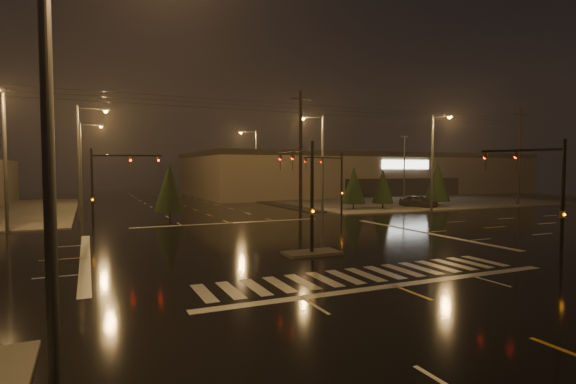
% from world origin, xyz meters
% --- Properties ---
extents(ground, '(140.00, 140.00, 0.00)m').
position_xyz_m(ground, '(0.00, 0.00, 0.00)').
color(ground, black).
rests_on(ground, ground).
extents(sidewalk_ne, '(36.00, 36.00, 0.12)m').
position_xyz_m(sidewalk_ne, '(30.00, 30.00, 0.06)').
color(sidewalk_ne, '#4C4944').
rests_on(sidewalk_ne, ground).
extents(median_island, '(3.00, 1.60, 0.15)m').
position_xyz_m(median_island, '(0.00, -4.00, 0.07)').
color(median_island, '#4C4944').
rests_on(median_island, ground).
extents(crosswalk, '(15.00, 2.60, 0.01)m').
position_xyz_m(crosswalk, '(0.00, -9.00, 0.01)').
color(crosswalk, beige).
rests_on(crosswalk, ground).
extents(stop_bar_near, '(16.00, 0.50, 0.01)m').
position_xyz_m(stop_bar_near, '(0.00, -11.00, 0.01)').
color(stop_bar_near, beige).
rests_on(stop_bar_near, ground).
extents(stop_bar_far, '(16.00, 0.50, 0.01)m').
position_xyz_m(stop_bar_far, '(0.00, 11.00, 0.01)').
color(stop_bar_far, beige).
rests_on(stop_bar_far, ground).
extents(parking_lot, '(50.00, 24.00, 0.08)m').
position_xyz_m(parking_lot, '(35.00, 28.00, 0.04)').
color(parking_lot, black).
rests_on(parking_lot, ground).
extents(retail_building, '(60.20, 28.30, 7.20)m').
position_xyz_m(retail_building, '(35.00, 45.99, 3.84)').
color(retail_building, '#6E5E4E').
rests_on(retail_building, ground).
extents(signal_mast_median, '(0.25, 4.59, 6.00)m').
position_xyz_m(signal_mast_median, '(0.00, -3.07, 3.75)').
color(signal_mast_median, black).
rests_on(signal_mast_median, ground).
extents(signal_mast_ne, '(4.84, 1.86, 6.00)m').
position_xyz_m(signal_mast_ne, '(9.50, 10.14, 3.79)').
color(signal_mast_ne, black).
rests_on(signal_mast_ne, ground).
extents(signal_mast_nw, '(4.84, 1.86, 6.00)m').
position_xyz_m(signal_mast_nw, '(-9.50, 10.14, 3.79)').
color(signal_mast_nw, black).
rests_on(signal_mast_nw, ground).
extents(signal_mast_se, '(1.55, 3.87, 6.00)m').
position_xyz_m(signal_mast_se, '(10.23, -9.75, 3.71)').
color(signal_mast_se, black).
rests_on(signal_mast_se, ground).
extents(streetlight_0, '(2.77, 0.32, 10.00)m').
position_xyz_m(streetlight_0, '(-11.18, -15.00, 5.80)').
color(streetlight_0, '#38383A').
rests_on(streetlight_0, ground).
extents(streetlight_1, '(2.77, 0.32, 10.00)m').
position_xyz_m(streetlight_1, '(-11.18, 18.00, 5.80)').
color(streetlight_1, '#38383A').
rests_on(streetlight_1, ground).
extents(streetlight_2, '(2.77, 0.32, 10.00)m').
position_xyz_m(streetlight_2, '(-11.18, 34.00, 5.80)').
color(streetlight_2, '#38383A').
rests_on(streetlight_2, ground).
extents(streetlight_3, '(2.77, 0.32, 10.00)m').
position_xyz_m(streetlight_3, '(11.18, 16.00, 5.80)').
color(streetlight_3, '#38383A').
rests_on(streetlight_3, ground).
extents(streetlight_4, '(2.77, 0.32, 10.00)m').
position_xyz_m(streetlight_4, '(11.18, 36.00, 5.80)').
color(streetlight_4, '#38383A').
rests_on(streetlight_4, ground).
extents(streetlight_5, '(0.32, 2.77, 10.00)m').
position_xyz_m(streetlight_5, '(-16.00, 11.18, 5.80)').
color(streetlight_5, '#38383A').
rests_on(streetlight_5, ground).
extents(streetlight_6, '(0.32, 2.77, 10.00)m').
position_xyz_m(streetlight_6, '(22.00, 11.18, 5.80)').
color(streetlight_6, '#38383A').
rests_on(streetlight_6, ground).
extents(utility_pole_1, '(2.20, 0.32, 12.00)m').
position_xyz_m(utility_pole_1, '(8.00, 14.00, 6.13)').
color(utility_pole_1, black).
rests_on(utility_pole_1, ground).
extents(utility_pole_2, '(2.20, 0.32, 12.00)m').
position_xyz_m(utility_pole_2, '(38.00, 14.00, 6.13)').
color(utility_pole_2, black).
rests_on(utility_pole_2, ground).
extents(conifer_0, '(2.59, 2.59, 4.75)m').
position_xyz_m(conifer_0, '(15.96, 17.04, 2.72)').
color(conifer_0, black).
rests_on(conifer_0, ground).
extents(conifer_1, '(2.42, 2.42, 4.48)m').
position_xyz_m(conifer_1, '(19.22, 16.18, 2.59)').
color(conifer_1, black).
rests_on(conifer_1, ground).
extents(conifer_2, '(2.95, 2.95, 5.31)m').
position_xyz_m(conifer_2, '(26.79, 15.91, 3.00)').
color(conifer_2, black).
rests_on(conifer_2, ground).
extents(conifer_3, '(2.78, 2.78, 5.05)m').
position_xyz_m(conifer_3, '(-4.09, 16.00, 2.87)').
color(conifer_3, black).
rests_on(conifer_3, ground).
extents(car_parked, '(3.06, 4.70, 1.49)m').
position_xyz_m(car_parked, '(24.18, 16.16, 0.74)').
color(car_parked, black).
rests_on(car_parked, ground).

